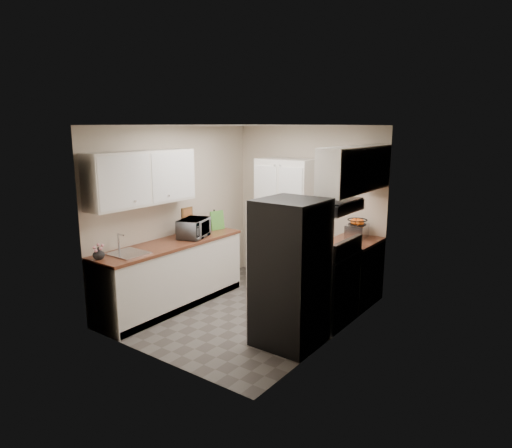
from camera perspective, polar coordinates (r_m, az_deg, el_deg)
name	(u,v)px	position (r m, az deg, el deg)	size (l,w,h in m)	color
ground	(247,312)	(6.35, -1.13, -10.92)	(3.20, 3.20, 0.00)	#56514C
room_shell	(245,194)	(5.91, -1.40, 3.75)	(2.64, 3.24, 2.52)	beige
pantry_cabinet	(287,223)	(7.20, 3.92, 0.17)	(0.90, 0.55, 2.00)	silver
base_cabinet_left	(172,276)	(6.53, -10.45, -6.37)	(0.60, 2.30, 0.88)	silver
countertop_left	(171,244)	(6.40, -10.61, -2.46)	(0.63, 2.33, 0.04)	brown
base_cabinet_right	(352,273)	(6.69, 11.95, -5.96)	(0.60, 0.80, 0.88)	silver
countertop_right	(354,241)	(6.57, 12.12, -2.14)	(0.63, 0.83, 0.04)	brown
electric_range	(325,285)	(6.00, 8.64, -7.58)	(0.71, 0.78, 1.13)	#B7B7BC
refrigerator	(290,273)	(5.24, 4.33, -6.12)	(0.70, 0.72, 1.70)	#B7B7BC
microwave	(194,228)	(6.59, -7.79, -0.53)	(0.49, 0.33, 0.27)	#AFB0B4
wine_bottle	(214,220)	(7.10, -5.23, 0.47)	(0.07, 0.07, 0.28)	black
flower_vase	(99,253)	(5.80, -19.07, -3.48)	(0.14, 0.14, 0.15)	white
cutting_board	(217,220)	(7.05, -4.85, 0.46)	(0.02, 0.23, 0.29)	#4D9837
toaster_oven	(357,231)	(6.68, 12.49, -0.88)	(0.26, 0.33, 0.19)	#ADAEB2
fruit_basket	(357,221)	(6.65, 12.56, 0.42)	(0.28, 0.28, 0.12)	orange
kitchen_mat	(279,299)	(6.77, 2.92, -9.38)	(0.52, 0.83, 0.01)	tan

